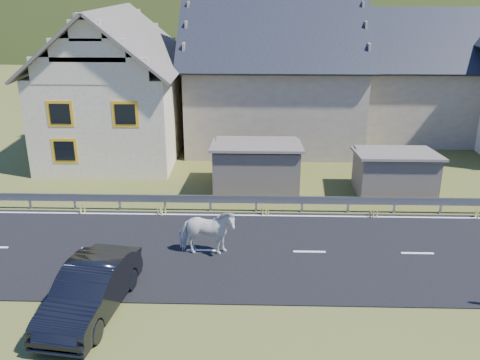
{
  "coord_description": "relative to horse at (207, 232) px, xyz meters",
  "views": [
    {
      "loc": [
        -2.08,
        -17.75,
        9.61
      ],
      "look_at": [
        -2.66,
        2.22,
        2.04
      ],
      "focal_mm": 40.0,
      "sensor_mm": 36.0,
      "label": 1
    }
  ],
  "objects": [
    {
      "name": "guardrail",
      "position": [
        3.8,
        3.97,
        -0.37
      ],
      "size": [
        28.1,
        0.09,
        0.75
      ],
      "color": "#93969B",
      "rests_on": "ground"
    },
    {
      "name": "house_cream",
      "position": [
        -6.21,
        12.28,
        3.43
      ],
      "size": [
        7.8,
        9.8,
        8.3
      ],
      "color": "beige",
      "rests_on": "ground"
    },
    {
      "name": "ground",
      "position": [
        3.8,
        0.28,
        -0.93
      ],
      "size": [
        160.0,
        160.0,
        0.0
      ],
      "primitive_type": "plane",
      "color": "#414316",
      "rests_on": "ground"
    },
    {
      "name": "road",
      "position": [
        3.8,
        0.28,
        -0.91
      ],
      "size": [
        60.0,
        7.0,
        0.04
      ],
      "primitive_type": "cube",
      "color": "black",
      "rests_on": "ground"
    },
    {
      "name": "house_stone_a",
      "position": [
        2.8,
        15.28,
        3.7
      ],
      "size": [
        10.8,
        9.8,
        8.9
      ],
      "color": "gray",
      "rests_on": "ground"
    },
    {
      "name": "car",
      "position": [
        -3.21,
        -3.72,
        -0.15
      ],
      "size": [
        2.28,
        4.92,
        1.56
      ],
      "primitive_type": "imported",
      "rotation": [
        0.0,
        0.0,
        -0.13
      ],
      "color": "black",
      "rests_on": "ground"
    },
    {
      "name": "mountain",
      "position": [
        8.8,
        180.28,
        -20.93
      ],
      "size": [
        440.0,
        280.0,
        260.0
      ],
      "primitive_type": "ellipsoid",
      "color": "#2C3D15",
      "rests_on": "ground"
    },
    {
      "name": "shed_right",
      "position": [
        8.3,
        6.28,
        0.07
      ],
      "size": [
        3.8,
        2.9,
        2.2
      ],
      "primitive_type": "cube",
      "color": "#6E6252",
      "rests_on": "ground"
    },
    {
      "name": "shed_left",
      "position": [
        1.8,
        6.78,
        0.17
      ],
      "size": [
        4.3,
        3.3,
        2.4
      ],
      "primitive_type": "cube",
      "color": "#6E6252",
      "rests_on": "ground"
    },
    {
      "name": "horse",
      "position": [
        0.0,
        0.0,
        0.0
      ],
      "size": [
        0.97,
        2.11,
        1.78
      ],
      "primitive_type": "imported",
      "rotation": [
        0.0,
        0.0,
        1.57
      ],
      "color": "silver",
      "rests_on": "road"
    },
    {
      "name": "house_stone_b",
      "position": [
        12.8,
        17.28,
        3.3
      ],
      "size": [
        9.8,
        8.8,
        8.1
      ],
      "color": "gray",
      "rests_on": "ground"
    },
    {
      "name": "lane_markings",
      "position": [
        3.8,
        0.28,
        -0.89
      ],
      "size": [
        60.0,
        6.6,
        0.01
      ],
      "primitive_type": "cube",
      "color": "silver",
      "rests_on": "road"
    }
  ]
}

